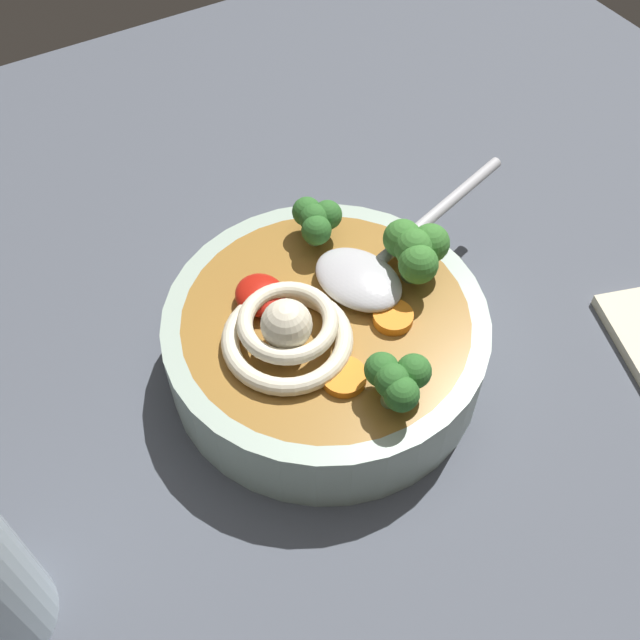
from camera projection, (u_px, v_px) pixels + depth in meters
table_slab at (347, 412)px, 49.91cm from camera, size 95.44×95.44×3.97cm
soup_bowl at (320, 344)px, 47.71cm from camera, size 20.08×20.08×5.01cm
noodle_pile at (287, 331)px, 43.92cm from camera, size 8.54×8.38×3.43cm
soup_spoon at (373, 267)px, 47.42cm from camera, size 8.31×17.44×1.60cm
chili_sauce_dollop at (260, 295)px, 46.05cm from camera, size 3.36×3.03×1.51cm
broccoli_floret_rear at (401, 378)px, 40.90cm from camera, size 3.87×3.33×3.06cm
broccoli_floret_far at (316, 219)px, 48.52cm from camera, size 3.80×3.27×3.00cm
broccoli_floret_right at (416, 249)px, 46.21cm from camera, size 4.79×4.12×3.78cm
carrot_slice_left at (393, 317)px, 45.53cm from camera, size 2.45×2.45×0.64cm
carrot_slice_near_spoon at (344, 377)px, 42.90cm from camera, size 2.62×2.62×0.57cm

